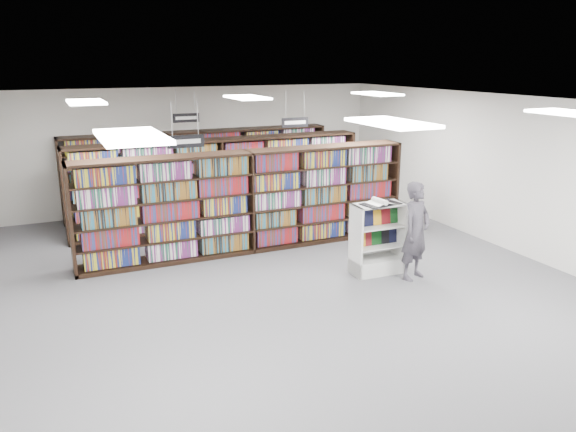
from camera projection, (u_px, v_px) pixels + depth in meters
name	position (u px, v px, depth m)	size (l,w,h in m)	color
floor	(288.00, 283.00, 10.10)	(12.00, 12.00, 0.00)	#5A595F
ceiling	(288.00, 102.00, 9.23)	(10.00, 12.00, 0.10)	white
wall_back	(197.00, 148.00, 14.95)	(10.00, 0.10, 3.20)	silver
wall_right	(509.00, 174.00, 11.62)	(0.10, 12.00, 3.20)	silver
bookshelf_row_near	(249.00, 202.00, 11.57)	(7.00, 0.60, 2.10)	black
bookshelf_row_mid	(220.00, 183.00, 13.33)	(7.00, 0.60, 2.10)	black
bookshelf_row_far	(201.00, 170.00, 14.83)	(7.00, 0.60, 2.10)	black
aisle_sign_left	(186.00, 140.00, 9.71)	(0.65, 0.02, 0.80)	#B2B2B7
aisle_sign_right	(295.00, 121.00, 12.64)	(0.65, 0.02, 0.80)	#B2B2B7
aisle_sign_center	(186.00, 117.00, 13.62)	(0.65, 0.02, 0.80)	#B2B2B7
troffer_front_left	(131.00, 137.00, 5.43)	(0.60, 1.20, 0.04)	white
troffer_front_center	(392.00, 123.00, 6.60)	(0.60, 1.20, 0.04)	white
troffer_front_right	(573.00, 113.00, 7.78)	(0.60, 1.20, 0.04)	white
troffer_back_left	(86.00, 102.00, 9.83)	(0.60, 1.20, 0.04)	white
troffer_back_center	(247.00, 97.00, 11.01)	(0.60, 1.20, 0.04)	white
troffer_back_right	(377.00, 94.00, 12.18)	(0.60, 1.20, 0.04)	white
endcap_display	(376.00, 249.00, 10.50)	(0.97, 0.51, 1.35)	silver
open_book	(380.00, 203.00, 10.17)	(0.75, 0.50, 0.13)	black
shopper	(416.00, 231.00, 10.10)	(0.66, 0.43, 1.80)	#45414A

